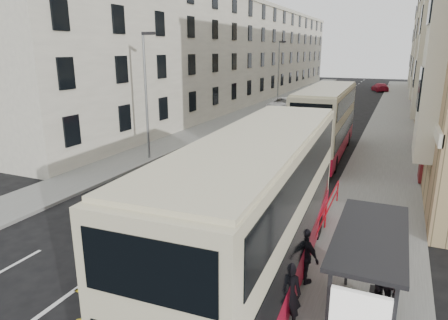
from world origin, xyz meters
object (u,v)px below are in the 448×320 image
at_px(pedestrian_far, 305,256).
at_px(white_van, 282,104).
at_px(double_decker_rear, 325,122).
at_px(car_silver, 312,89).
at_px(bus_shelter, 374,268).
at_px(car_dark, 326,86).
at_px(pedestrian_mid, 386,283).
at_px(pedestrian_near, 288,294).
at_px(car_red, 380,87).
at_px(street_lamp_near, 146,90).
at_px(street_lamp_far, 279,69).
at_px(double_decker_front, 258,212).

height_order(pedestrian_far, white_van, pedestrian_far).
distance_m(double_decker_rear, car_silver, 41.85).
bearing_deg(bus_shelter, white_van, 108.76).
height_order(pedestrian_far, car_dark, pedestrian_far).
xyz_separation_m(pedestrian_far, car_silver, (-11.55, 57.05, -0.34)).
bearing_deg(pedestrian_far, bus_shelter, 167.33).
distance_m(pedestrian_far, white_van, 37.11).
bearing_deg(bus_shelter, car_dark, 100.79).
bearing_deg(pedestrian_mid, bus_shelter, -95.77).
distance_m(pedestrian_near, car_red, 66.89).
height_order(pedestrian_near, car_silver, pedestrian_near).
bearing_deg(pedestrian_far, street_lamp_near, -8.77).
relative_size(street_lamp_far, pedestrian_near, 4.37).
xyz_separation_m(bus_shelter, white_van, (-12.71, 37.42, -1.35)).
xyz_separation_m(pedestrian_near, pedestrian_far, (-0.05, 2.13, -0.02)).
bearing_deg(double_decker_front, pedestrian_far, 18.24).
height_order(bus_shelter, pedestrian_far, bus_shelter).
xyz_separation_m(street_lamp_far, pedestrian_near, (12.75, -42.63, -3.57)).
height_order(street_lamp_near, double_decker_rear, street_lamp_near).
height_order(pedestrian_far, car_red, pedestrian_far).
bearing_deg(bus_shelter, street_lamp_far, 109.12).
bearing_deg(car_silver, car_red, 28.02).
relative_size(double_decker_front, double_decker_rear, 1.03).
relative_size(double_decker_front, car_dark, 2.61).
bearing_deg(pedestrian_mid, pedestrian_far, 174.04).
bearing_deg(double_decker_rear, street_lamp_near, -152.42).
xyz_separation_m(pedestrian_near, car_silver, (-11.60, 59.18, -0.36)).
distance_m(pedestrian_near, pedestrian_mid, 2.74).
bearing_deg(white_van, car_red, 76.98).
bearing_deg(pedestrian_far, pedestrian_mid, -163.18).
distance_m(pedestrian_mid, pedestrian_far, 2.39).
bearing_deg(double_decker_front, bus_shelter, -25.00).
bearing_deg(street_lamp_far, double_decker_rear, -66.86).
relative_size(street_lamp_near, car_silver, 1.94).
xyz_separation_m(car_dark, car_red, (9.20, 1.25, -0.05)).
bearing_deg(pedestrian_far, pedestrian_near, 122.28).
height_order(car_silver, car_dark, car_dark).
xyz_separation_m(pedestrian_near, white_van, (-10.77, 37.65, -0.27)).
height_order(pedestrian_near, pedestrian_far, pedestrian_near).
relative_size(street_lamp_near, double_decker_front, 0.66).
xyz_separation_m(pedestrian_near, car_red, (-1.33, 66.88, -0.34)).
relative_size(street_lamp_far, car_red, 1.61).
xyz_separation_m(street_lamp_near, pedestrian_far, (12.70, -10.50, -3.59)).
distance_m(street_lamp_far, pedestrian_mid, 43.88).
bearing_deg(double_decker_rear, pedestrian_near, -84.05).
bearing_deg(bus_shelter, car_red, 92.81).
bearing_deg(pedestrian_far, street_lamp_far, -41.78).
distance_m(bus_shelter, white_van, 39.54).
distance_m(bus_shelter, car_dark, 66.59).
bearing_deg(double_decker_front, street_lamp_near, 133.22).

